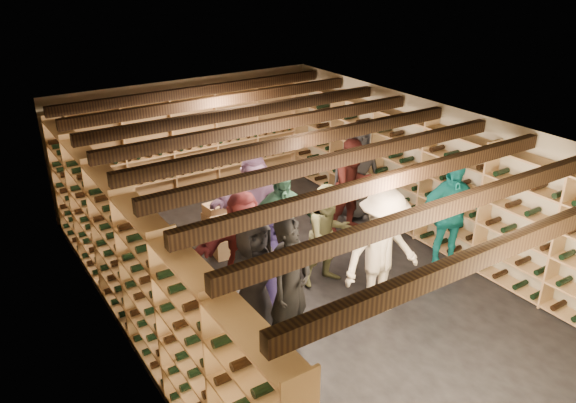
{
  "coord_description": "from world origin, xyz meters",
  "views": [
    {
      "loc": [
        -4.22,
        -6.15,
        4.73
      ],
      "look_at": [
        -0.1,
        0.2,
        1.28
      ],
      "focal_mm": 35.0,
      "sensor_mm": 36.0,
      "label": 1
    }
  ],
  "objects_px": {
    "crate_stack_left": "(228,236)",
    "person_10": "(281,226)",
    "crate_loose": "(266,205)",
    "person_3": "(382,253)",
    "crate_stack_right": "(219,221)",
    "person_2": "(328,235)",
    "person_0": "(254,278)",
    "person_4": "(449,215)",
    "person_6": "(272,263)",
    "person_1": "(290,285)",
    "person_5": "(244,245)",
    "person_8": "(353,186)",
    "person_12": "(356,171)",
    "person_11": "(255,202)"
  },
  "relations": [
    {
      "from": "person_8",
      "to": "person_11",
      "type": "height_order",
      "value": "person_8"
    },
    {
      "from": "crate_stack_right",
      "to": "person_10",
      "type": "distance_m",
      "value": 1.81
    },
    {
      "from": "person_4",
      "to": "person_8",
      "type": "bearing_deg",
      "value": 126.32
    },
    {
      "from": "person_2",
      "to": "person_3",
      "type": "xyz_separation_m",
      "value": [
        0.17,
        -0.99,
        0.13
      ]
    },
    {
      "from": "person_5",
      "to": "person_6",
      "type": "relative_size",
      "value": 1.08
    },
    {
      "from": "crate_stack_left",
      "to": "person_4",
      "type": "distance_m",
      "value": 3.57
    },
    {
      "from": "person_10",
      "to": "person_11",
      "type": "distance_m",
      "value": 1.12
    },
    {
      "from": "person_4",
      "to": "person_5",
      "type": "relative_size",
      "value": 1.08
    },
    {
      "from": "crate_loose",
      "to": "person_0",
      "type": "relative_size",
      "value": 0.29
    },
    {
      "from": "crate_stack_left",
      "to": "person_5",
      "type": "bearing_deg",
      "value": -106.23
    },
    {
      "from": "crate_stack_left",
      "to": "person_3",
      "type": "xyz_separation_m",
      "value": [
        1.05,
        -2.57,
        0.59
      ]
    },
    {
      "from": "person_5",
      "to": "person_10",
      "type": "distance_m",
      "value": 0.71
    },
    {
      "from": "person_2",
      "to": "person_0",
      "type": "bearing_deg",
      "value": -157.37
    },
    {
      "from": "person_2",
      "to": "person_10",
      "type": "bearing_deg",
      "value": 144.13
    },
    {
      "from": "crate_stack_left",
      "to": "person_2",
      "type": "distance_m",
      "value": 1.87
    },
    {
      "from": "crate_stack_right",
      "to": "person_2",
      "type": "distance_m",
      "value": 2.34
    },
    {
      "from": "person_5",
      "to": "person_3",
      "type": "bearing_deg",
      "value": -30.36
    },
    {
      "from": "person_6",
      "to": "crate_loose",
      "type": "bearing_deg",
      "value": 72.72
    },
    {
      "from": "crate_stack_right",
      "to": "person_11",
      "type": "relative_size",
      "value": 0.41
    },
    {
      "from": "person_2",
      "to": "person_12",
      "type": "bearing_deg",
      "value": 46.39
    },
    {
      "from": "person_1",
      "to": "person_0",
      "type": "bearing_deg",
      "value": 94.59
    },
    {
      "from": "person_4",
      "to": "person_6",
      "type": "height_order",
      "value": "person_4"
    },
    {
      "from": "crate_loose",
      "to": "person_3",
      "type": "xyz_separation_m",
      "value": [
        -0.38,
        -3.75,
        0.85
      ]
    },
    {
      "from": "crate_stack_left",
      "to": "person_10",
      "type": "bearing_deg",
      "value": -72.83
    },
    {
      "from": "crate_stack_right",
      "to": "person_5",
      "type": "bearing_deg",
      "value": -104.92
    },
    {
      "from": "crate_stack_right",
      "to": "person_3",
      "type": "height_order",
      "value": "person_3"
    },
    {
      "from": "person_2",
      "to": "person_8",
      "type": "height_order",
      "value": "person_8"
    },
    {
      "from": "person_3",
      "to": "person_4",
      "type": "bearing_deg",
      "value": 16.39
    },
    {
      "from": "person_3",
      "to": "person_10",
      "type": "distance_m",
      "value": 1.62
    },
    {
      "from": "crate_loose",
      "to": "person_8",
      "type": "relative_size",
      "value": 0.29
    },
    {
      "from": "person_4",
      "to": "person_10",
      "type": "height_order",
      "value": "person_10"
    },
    {
      "from": "person_10",
      "to": "person_12",
      "type": "xyz_separation_m",
      "value": [
        2.35,
        1.11,
        0.03
      ]
    },
    {
      "from": "person_1",
      "to": "person_10",
      "type": "relative_size",
      "value": 1.02
    },
    {
      "from": "person_5",
      "to": "person_11",
      "type": "distance_m",
      "value": 1.5
    },
    {
      "from": "person_3",
      "to": "person_8",
      "type": "relative_size",
      "value": 1.07
    },
    {
      "from": "person_5",
      "to": "person_6",
      "type": "bearing_deg",
      "value": -62.47
    },
    {
      "from": "crate_stack_right",
      "to": "person_4",
      "type": "xyz_separation_m",
      "value": [
        2.62,
        -2.8,
        0.57
      ]
    },
    {
      "from": "crate_stack_left",
      "to": "crate_stack_right",
      "type": "distance_m",
      "value": 0.61
    },
    {
      "from": "person_4",
      "to": "person_10",
      "type": "distance_m",
      "value": 2.65
    },
    {
      "from": "person_11",
      "to": "crate_loose",
      "type": "bearing_deg",
      "value": 74.08
    },
    {
      "from": "person_2",
      "to": "person_11",
      "type": "bearing_deg",
      "value": 108.1
    },
    {
      "from": "person_4",
      "to": "person_8",
      "type": "distance_m",
      "value": 1.85
    },
    {
      "from": "crate_loose",
      "to": "person_0",
      "type": "xyz_separation_m",
      "value": [
        -2.1,
        -3.25,
        0.77
      ]
    },
    {
      "from": "crate_stack_right",
      "to": "person_12",
      "type": "xyz_separation_m",
      "value": [
        2.56,
        -0.59,
        0.6
      ]
    },
    {
      "from": "crate_loose",
      "to": "person_10",
      "type": "height_order",
      "value": "person_10"
    },
    {
      "from": "person_4",
      "to": "person_11",
      "type": "xyz_separation_m",
      "value": [
        -2.23,
        2.21,
        -0.08
      ]
    },
    {
      "from": "person_2",
      "to": "person_3",
      "type": "height_order",
      "value": "person_3"
    },
    {
      "from": "person_6",
      "to": "person_11",
      "type": "bearing_deg",
      "value": 79.01
    },
    {
      "from": "person_6",
      "to": "person_10",
      "type": "relative_size",
      "value": 0.85
    },
    {
      "from": "crate_loose",
      "to": "person_4",
      "type": "bearing_deg",
      "value": -68.69
    }
  ]
}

